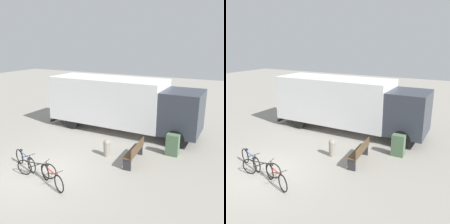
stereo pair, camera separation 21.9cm
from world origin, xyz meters
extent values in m
plane|color=gray|center=(0.00, 0.00, 0.00)|extent=(60.00, 60.00, 0.00)
cube|color=white|center=(-0.37, 6.06, 1.75)|extent=(6.80, 2.51, 2.58)
cube|color=#333842|center=(4.00, 6.08, 1.56)|extent=(1.96, 2.39, 2.19)
cube|color=black|center=(-3.81, 6.04, 0.26)|extent=(0.11, 2.36, 0.16)
cylinder|color=black|center=(4.00, 7.16, 0.47)|extent=(0.93, 0.28, 0.93)
cylinder|color=black|center=(4.01, 5.00, 0.47)|extent=(0.93, 0.28, 0.93)
cylinder|color=black|center=(-2.24, 7.13, 0.47)|extent=(0.93, 0.28, 0.93)
cylinder|color=black|center=(-2.23, 4.97, 0.47)|extent=(0.93, 0.28, 0.93)
cube|color=brown|center=(2.80, 2.65, 0.50)|extent=(0.54, 1.75, 0.03)
cube|color=brown|center=(2.98, 2.66, 0.69)|extent=(0.18, 1.71, 0.43)
cube|color=#2D2D33|center=(2.87, 1.84, 0.24)|extent=(0.34, 0.08, 0.48)
cube|color=#2D2D33|center=(2.73, 3.45, 0.24)|extent=(0.34, 0.08, 0.48)
torus|color=black|center=(-1.42, 0.23, 0.32)|extent=(0.63, 0.24, 0.65)
torus|color=black|center=(-0.41, -0.09, 0.32)|extent=(0.63, 0.24, 0.65)
cylinder|color=#1E4C9E|center=(-0.92, 0.07, 0.58)|extent=(0.88, 0.31, 0.04)
cylinder|color=#1E4C9E|center=(-0.99, 0.10, 0.46)|extent=(0.59, 0.22, 0.30)
cylinder|color=#1E4C9E|center=(-1.20, 0.16, 0.63)|extent=(0.03, 0.03, 0.11)
ellipsoid|color=black|center=(-1.20, 0.16, 0.70)|extent=(0.24, 0.15, 0.05)
cylinder|color=black|center=(-0.48, -0.06, 0.65)|extent=(0.03, 0.03, 0.14)
cylinder|color=black|center=(-0.48, -0.06, 0.72)|extent=(0.15, 0.43, 0.02)
torus|color=black|center=(-0.51, -0.35, 0.32)|extent=(0.64, 0.17, 0.65)
torus|color=black|center=(0.54, -0.14, 0.32)|extent=(0.64, 0.17, 0.65)
cylinder|color=black|center=(0.02, -0.25, 0.58)|extent=(0.90, 0.21, 0.04)
cylinder|color=black|center=(-0.06, -0.26, 0.46)|extent=(0.60, 0.15, 0.30)
cylinder|color=black|center=(-0.27, -0.30, 0.63)|extent=(0.03, 0.03, 0.11)
ellipsoid|color=black|center=(-0.27, -0.30, 0.70)|extent=(0.23, 0.13, 0.05)
cylinder|color=black|center=(0.46, -0.16, 0.65)|extent=(0.03, 0.03, 0.14)
cylinder|color=black|center=(0.46, -0.16, 0.72)|extent=(0.11, 0.44, 0.02)
torus|color=black|center=(0.45, -0.25, 0.32)|extent=(0.62, 0.28, 0.65)
torus|color=black|center=(1.45, -0.65, 0.32)|extent=(0.62, 0.28, 0.65)
cylinder|color=red|center=(0.95, -0.45, 0.58)|extent=(0.86, 0.37, 0.04)
cylinder|color=red|center=(0.87, -0.42, 0.46)|extent=(0.57, 0.26, 0.30)
cylinder|color=red|center=(0.68, -0.34, 0.63)|extent=(0.03, 0.03, 0.11)
ellipsoid|color=black|center=(0.68, -0.34, 0.70)|extent=(0.24, 0.16, 0.05)
cylinder|color=black|center=(1.37, -0.62, 0.65)|extent=(0.03, 0.03, 0.14)
cylinder|color=black|center=(1.37, -0.62, 0.72)|extent=(0.18, 0.42, 0.02)
cylinder|color=gray|center=(1.49, 2.65, 0.32)|extent=(0.30, 0.30, 0.64)
sphere|color=gray|center=(1.49, 2.65, 0.64)|extent=(0.31, 0.31, 0.31)
cube|color=#4C6B4C|center=(4.10, 4.12, 0.50)|extent=(0.57, 0.36, 1.00)
camera|label=1|loc=(6.63, -6.48, 5.02)|focal=40.00mm
camera|label=2|loc=(6.83, -6.37, 5.02)|focal=40.00mm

